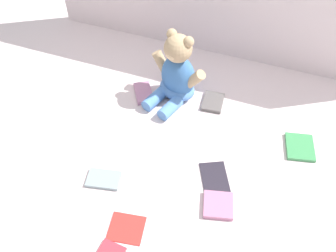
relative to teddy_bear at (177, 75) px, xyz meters
The scene contains 9 objects.
ground_plane 0.20m from the teddy_bear, 62.42° to the right, with size 3.20×3.20×0.00m, color silver.
teddy_bear is the anchor object (origin of this frame).
book_case_0 0.17m from the teddy_bear, 161.48° to the right, with size 0.07×0.12×0.02m, color #B2779A.
book_case_1 0.49m from the teddy_bear, 101.36° to the right, with size 0.07×0.11×0.01m, color #8A9EA4.
book_case_2 0.53m from the teddy_bear, 55.88° to the right, with size 0.09×0.09×0.02m, color #BD6F95.
book_case_3 0.43m from the teddy_bear, 52.60° to the right, with size 0.09×0.12×0.01m, color #28232E.
book_case_5 0.53m from the teddy_bear, 11.64° to the right, with size 0.10×0.12×0.01m, color #3D9152.
book_case_6 0.18m from the teddy_bear, ahead, with size 0.08×0.10×0.02m, color #5B5654.
book_case_7 0.61m from the teddy_bear, 85.34° to the right, with size 0.09×0.11×0.01m, color red.
Camera 1 is at (0.26, -0.87, 1.07)m, focal length 39.46 mm.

